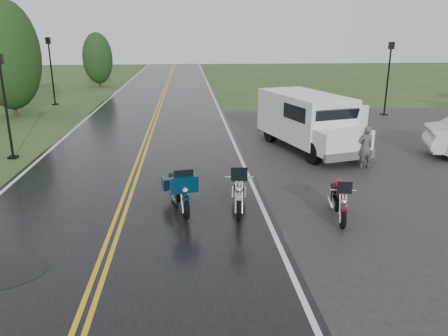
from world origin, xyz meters
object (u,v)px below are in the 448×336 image
at_px(motorcycle_teal, 185,198).
at_px(motorcycle_silver, 239,197).
at_px(van_white, 314,134).
at_px(lamp_post_far_right, 388,79).
at_px(lamp_post_near_left, 6,107).
at_px(person_at_van, 366,148).
at_px(lamp_post_far_left, 52,71).
at_px(motorcycle_red, 343,209).

distance_m(motorcycle_teal, motorcycle_silver, 1.35).
bearing_deg(motorcycle_silver, van_white, 62.58).
xyz_separation_m(motorcycle_teal, lamp_post_far_right, (11.59, 14.13, 1.44)).
height_order(motorcycle_silver, lamp_post_near_left, lamp_post_near_left).
relative_size(motorcycle_silver, lamp_post_far_right, 0.54).
bearing_deg(motorcycle_teal, motorcycle_silver, -18.15).
xyz_separation_m(motorcycle_silver, van_white, (3.30, 4.85, 0.48)).
distance_m(motorcycle_silver, person_at_van, 6.53).
distance_m(motorcycle_teal, lamp_post_far_left, 21.64).
distance_m(van_white, lamp_post_near_left, 11.41).
bearing_deg(lamp_post_far_right, motorcycle_silver, -125.64).
bearing_deg(motorcycle_teal, van_white, 33.80).
distance_m(person_at_van, lamp_post_far_right, 11.43).
distance_m(motorcycle_red, van_white, 5.69).
relative_size(person_at_van, lamp_post_near_left, 0.38).
height_order(motorcycle_red, lamp_post_near_left, lamp_post_near_left).
bearing_deg(motorcycle_red, lamp_post_far_right, 73.38).
distance_m(van_white, lamp_post_far_right, 11.75).
relative_size(motorcycle_teal, person_at_van, 1.46).
distance_m(van_white, lamp_post_far_left, 20.15).
bearing_deg(van_white, person_at_van, -35.75).
distance_m(motorcycle_teal, lamp_post_far_right, 18.33).
height_order(motorcycle_silver, lamp_post_far_left, lamp_post_far_left).
bearing_deg(lamp_post_far_right, motorcycle_teal, -129.36).
relative_size(motorcycle_red, person_at_van, 1.32).
xyz_separation_m(motorcycle_silver, lamp_post_far_right, (10.24, 14.28, 1.42)).
xyz_separation_m(lamp_post_near_left, lamp_post_far_right, (18.18, 7.67, 0.12)).
bearing_deg(lamp_post_far_right, lamp_post_far_left, 164.50).
distance_m(person_at_van, lamp_post_far_left, 21.77).
bearing_deg(motorcycle_teal, motorcycle_red, -24.87).
bearing_deg(motorcycle_silver, motorcycle_red, -10.13).
height_order(motorcycle_teal, lamp_post_far_right, lamp_post_far_right).
height_order(motorcycle_silver, van_white, van_white).
relative_size(motorcycle_teal, van_white, 0.37).
distance_m(motorcycle_silver, lamp_post_far_left, 22.35).
relative_size(motorcycle_silver, lamp_post_far_left, 0.52).
bearing_deg(van_white, motorcycle_red, -114.04).
bearing_deg(lamp_post_near_left, lamp_post_far_left, 98.98).
bearing_deg(lamp_post_near_left, motorcycle_red, -35.31).
bearing_deg(lamp_post_far_left, person_at_van, -46.24).
height_order(motorcycle_teal, van_white, van_white).
bearing_deg(motorcycle_teal, person_at_van, 21.24).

